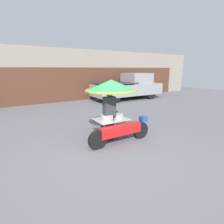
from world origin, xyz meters
name	(u,v)px	position (x,y,z in m)	size (l,w,h in m)	color
ground_plane	(113,150)	(0.00, 0.00, 0.00)	(36.00, 36.00, 0.00)	slate
shopfront_building	(44,75)	(0.00, 9.43, 1.84)	(28.00, 2.06, 3.70)	gray
vendor_motorcycle_cart	(112,95)	(0.47, 0.81, 1.48)	(2.19, 1.72, 1.97)	black
vendor_person	(109,112)	(0.29, 0.70, 0.94)	(0.38, 0.22, 1.68)	#2D2D33
pickup_truck	(129,87)	(5.70, 6.86, 0.95)	(5.50, 1.95, 1.98)	black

